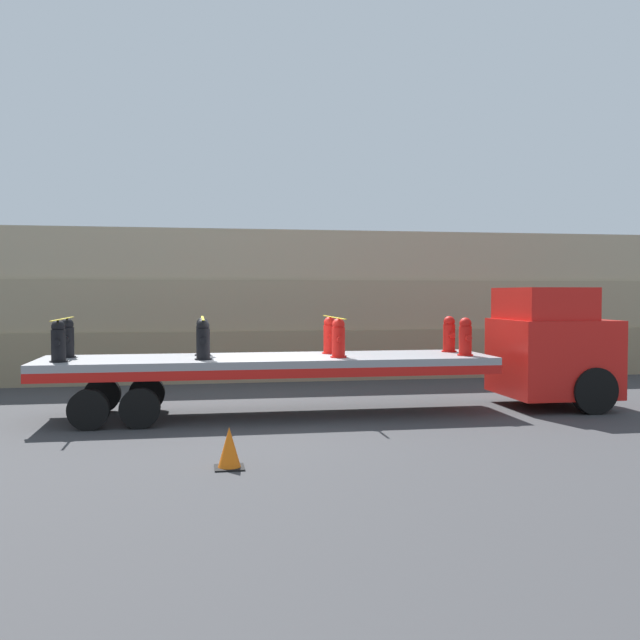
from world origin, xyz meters
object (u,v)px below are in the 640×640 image
(fire_hydrant_black_far_0, at_px, (67,339))
(fire_hydrant_red_near_3, at_px, (465,337))
(fire_hydrant_black_far_1, at_px, (203,337))
(flatbed_trailer, at_px, (246,367))
(traffic_cone, at_px, (229,448))
(truck_cab, at_px, (555,347))
(fire_hydrant_black_near_0, at_px, (58,342))
(fire_hydrant_red_far_3, at_px, (449,334))
(fire_hydrant_black_near_1, at_px, (203,340))
(fire_hydrant_red_far_2, at_px, (330,336))
(fire_hydrant_red_near_2, at_px, (338,339))

(fire_hydrant_black_far_0, height_order, fire_hydrant_red_near_3, same)
(fire_hydrant_black_far_1, bearing_deg, flatbed_trailer, -28.77)
(fire_hydrant_black_far_1, distance_m, traffic_cone, 5.56)
(fire_hydrant_black_far_0, bearing_deg, truck_cab, -2.66)
(truck_cab, bearing_deg, fire_hydrant_black_near_0, -177.34)
(fire_hydrant_black_far_0, height_order, fire_hydrant_red_far_3, same)
(fire_hydrant_black_far_0, distance_m, fire_hydrant_black_near_1, 3.18)
(fire_hydrant_red_far_2, distance_m, fire_hydrant_red_near_3, 3.18)
(fire_hydrant_red_far_3, bearing_deg, truck_cab, -11.98)
(fire_hydrant_black_near_0, xyz_separation_m, fire_hydrant_red_near_3, (8.98, 0.00, 0.00))
(fire_hydrant_black_near_0, bearing_deg, fire_hydrant_black_near_1, 0.00)
(flatbed_trailer, distance_m, traffic_cone, 4.92)
(fire_hydrant_red_far_3, bearing_deg, fire_hydrant_red_near_2, -160.40)
(fire_hydrant_black_near_0, height_order, fire_hydrant_black_far_1, same)
(fire_hydrant_red_near_2, height_order, fire_hydrant_red_far_3, same)
(fire_hydrant_red_near_3, bearing_deg, fire_hydrant_black_near_1, 180.00)
(truck_cab, xyz_separation_m, traffic_cone, (-8.14, -4.82, -1.15))
(fire_hydrant_black_far_1, xyz_separation_m, fire_hydrant_red_far_2, (2.99, 0.00, 0.00))
(fire_hydrant_red_far_2, bearing_deg, fire_hydrant_red_far_3, 0.00)
(fire_hydrant_red_far_2, relative_size, traffic_cone, 1.33)
(traffic_cone, bearing_deg, fire_hydrant_red_far_3, 43.55)
(fire_hydrant_black_near_1, distance_m, fire_hydrant_red_far_3, 6.08)
(truck_cab, relative_size, flatbed_trailer, 0.29)
(fire_hydrant_black_near_0, distance_m, traffic_cone, 5.63)
(truck_cab, bearing_deg, fire_hydrant_red_far_2, 174.47)
(fire_hydrant_black_far_1, bearing_deg, traffic_cone, -86.20)
(fire_hydrant_black_near_0, height_order, fire_hydrant_red_near_3, same)
(truck_cab, distance_m, fire_hydrant_black_near_0, 11.51)
(fire_hydrant_red_far_2, bearing_deg, fire_hydrant_red_near_3, -19.60)
(truck_cab, height_order, fire_hydrant_black_near_1, truck_cab)
(flatbed_trailer, xyz_separation_m, fire_hydrant_red_near_3, (5.02, -0.53, 0.66))
(fire_hydrant_black_near_0, bearing_deg, fire_hydrant_black_far_1, 19.60)
(truck_cab, bearing_deg, fire_hydrant_red_far_3, 168.02)
(truck_cab, distance_m, fire_hydrant_red_near_3, 2.59)
(fire_hydrant_red_far_2, bearing_deg, fire_hydrant_black_far_1, 180.00)
(flatbed_trailer, bearing_deg, traffic_cone, -97.27)
(fire_hydrant_red_near_3, bearing_deg, truck_cab, 11.98)
(fire_hydrant_black_near_0, xyz_separation_m, fire_hydrant_black_far_0, (0.00, 1.07, 0.00))
(traffic_cone, bearing_deg, fire_hydrant_black_far_0, 122.03)
(fire_hydrant_red_far_2, bearing_deg, flatbed_trailer, -165.24)
(fire_hydrant_black_near_0, distance_m, fire_hydrant_black_far_1, 3.18)
(fire_hydrant_black_far_0, distance_m, fire_hydrant_red_near_3, 9.04)
(fire_hydrant_black_near_1, height_order, fire_hydrant_red_far_3, same)
(truck_cab, xyz_separation_m, fire_hydrant_red_far_3, (-2.51, 0.53, 0.29))
(fire_hydrant_black_near_1, relative_size, traffic_cone, 1.33)
(fire_hydrant_black_far_1, bearing_deg, fire_hydrant_red_far_3, 0.00)
(fire_hydrant_black_far_0, xyz_separation_m, fire_hydrant_black_near_1, (2.99, -1.07, 0.00))
(fire_hydrant_black_far_1, relative_size, fire_hydrant_red_far_2, 1.00)
(fire_hydrant_black_far_0, relative_size, fire_hydrant_red_near_3, 1.00)
(fire_hydrant_red_near_2, bearing_deg, truck_cab, 5.53)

